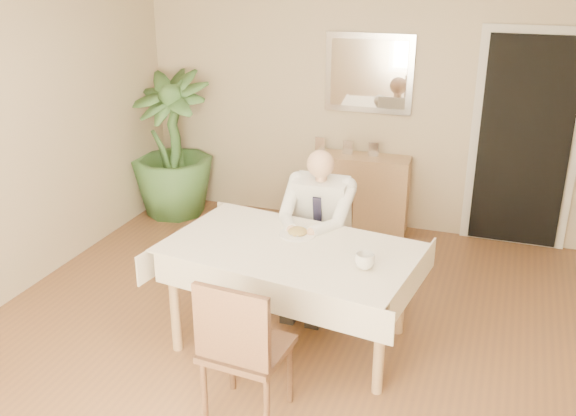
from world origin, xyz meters
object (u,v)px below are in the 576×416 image
(coffee_mug, at_px, (365,261))
(sideboard, at_px, (360,193))
(dining_table, at_px, (290,258))
(potted_palm, at_px, (171,145))
(chair_near, at_px, (241,345))
(seated_man, at_px, (316,223))
(chair_far, at_px, (325,237))

(coffee_mug, bearing_deg, sideboard, 103.88)
(dining_table, bearing_deg, potted_palm, 143.96)
(potted_palm, bearing_deg, sideboard, 7.63)
(coffee_mug, bearing_deg, dining_table, 165.50)
(dining_table, xyz_separation_m, coffee_mug, (0.55, -0.14, 0.14))
(chair_near, relative_size, seated_man, 0.78)
(coffee_mug, height_order, potted_palm, potted_palm)
(seated_man, bearing_deg, chair_near, -88.99)
(dining_table, relative_size, potted_palm, 1.22)
(chair_near, relative_size, sideboard, 1.01)
(seated_man, relative_size, sideboard, 1.30)
(chair_near, distance_m, seated_man, 1.53)
(seated_man, distance_m, potted_palm, 2.39)
(chair_far, relative_size, chair_near, 0.85)
(sideboard, bearing_deg, chair_near, -92.64)
(chair_near, height_order, coffee_mug, chair_near)
(coffee_mug, distance_m, potted_palm, 3.27)
(chair_far, bearing_deg, coffee_mug, -59.07)
(sideboard, bearing_deg, dining_table, -92.96)
(seated_man, xyz_separation_m, sideboard, (-0.02, 1.58, -0.31))
(dining_table, bearing_deg, chair_near, -80.51)
(dining_table, height_order, chair_far, chair_far)
(dining_table, bearing_deg, coffee_mug, -6.65)
(seated_man, distance_m, sideboard, 1.61)
(coffee_mug, distance_m, sideboard, 2.43)
(chair_near, height_order, sideboard, chair_near)
(sideboard, distance_m, potted_palm, 2.02)
(chair_far, distance_m, potted_palm, 2.26)
(chair_near, height_order, seated_man, seated_man)
(chair_far, distance_m, seated_man, 0.36)
(potted_palm, bearing_deg, coffee_mug, -38.97)
(coffee_mug, xyz_separation_m, potted_palm, (-2.54, 2.06, -0.04))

